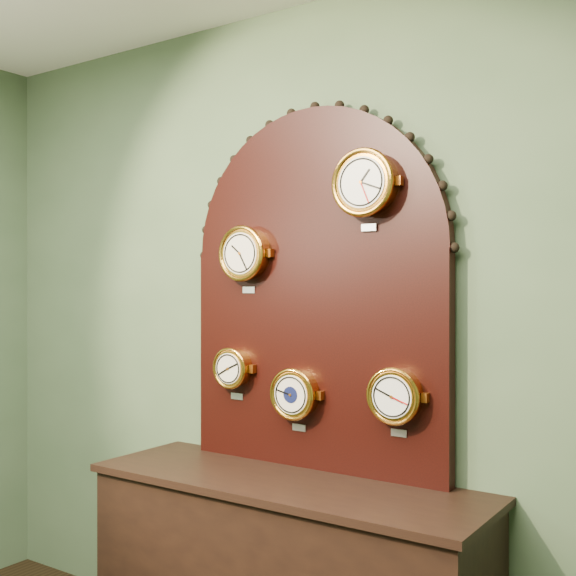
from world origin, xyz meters
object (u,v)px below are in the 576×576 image
Objects in this scene: arabic_clock at (365,183)px; tide_clock at (395,396)px; display_board at (315,277)px; roman_clock at (244,254)px; hygrometer at (233,368)px; barometer at (295,394)px.

tide_clock is (0.13, 0.00, -0.81)m from arabic_clock.
display_board is 0.46m from arabic_clock.
hygrometer is at bearing 178.60° from roman_clock.
barometer is (0.26, 0.00, -0.59)m from roman_clock.
roman_clock is 1.10× the size of barometer.
tide_clock is at bearing -9.43° from display_board.
hygrometer reaches higher than tide_clock.
arabic_clock is 0.82m from tide_clock.
roman_clock is (-0.32, -0.07, 0.10)m from display_board.
hygrometer is (-0.07, 0.00, -0.50)m from roman_clock.
display_board is 0.56m from hygrometer.
display_board is 0.34m from roman_clock.
display_board is 0.61m from tide_clock.
display_board is at bearing 9.63° from hygrometer.
roman_clock reaches higher than hygrometer.
roman_clock is 1.25× the size of hygrometer.
roman_clock is at bearing -168.17° from display_board.
hygrometer is at bearing -170.37° from display_board.
hygrometer reaches higher than barometer.
roman_clock reaches higher than barometer.
hygrometer is at bearing 179.81° from barometer.
roman_clock is 0.64m from barometer.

